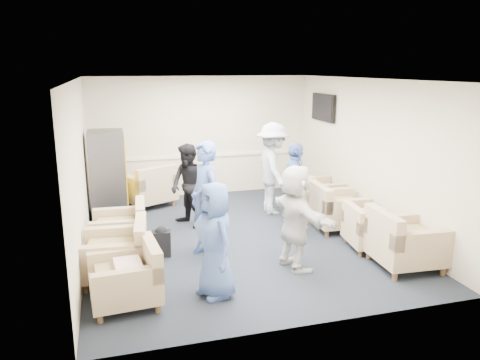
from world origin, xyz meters
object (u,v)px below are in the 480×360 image
object	(u,v)px
armchair_left_far	(123,230)
person_back_left	(189,186)
armchair_right_near	(402,243)
armchair_right_far	(316,194)
person_mid_left	(205,200)
armchair_right_midnear	(369,230)
armchair_right_midfar	(335,210)
armchair_left_near	(129,279)
person_front_right	(296,217)
person_mid_right	(294,188)
armchair_corner	(149,188)
person_front_left	(215,240)
vending_machine	(108,174)
person_back_right	(273,169)
armchair_left_mid	(119,255)

from	to	relation	value
armchair_left_far	person_back_left	size ratio (longest dim) A/B	0.58
armchair_right_near	armchair_right_far	size ratio (longest dim) A/B	1.11
person_mid_left	armchair_right_midnear	bearing A→B (deg)	66.38
armchair_right_midnear	armchair_right_midfar	bearing A→B (deg)	12.21
armchair_left_near	person_front_right	distance (m)	2.48
armchair_right_far	person_mid_left	bearing A→B (deg)	120.53
armchair_right_far	person_mid_right	size ratio (longest dim) A/B	0.55
armchair_corner	person_front_left	size ratio (longest dim) A/B	0.84
armchair_left_far	vending_machine	bearing A→B (deg)	-171.13
armchair_right_near	person_mid_left	xyz separation A→B (m)	(-2.69, 1.24, 0.53)
armchair_right_midfar	person_mid_right	world-z (taller)	person_mid_right
armchair_right_near	armchair_left_far	bearing A→B (deg)	68.82
armchair_left_far	person_front_left	xyz separation A→B (m)	(1.09, -1.90, 0.42)
armchair_right_midfar	vending_machine	world-z (taller)	vending_machine
armchair_corner	person_back_right	bearing A→B (deg)	126.81
armchair_left_near	armchair_left_far	distance (m)	1.83
armchair_left_mid	person_back_left	xyz separation A→B (m)	(1.32, 1.95, 0.42)
person_back_left	person_mid_right	bearing A→B (deg)	38.48
armchair_right_midnear	person_back_right	size ratio (longest dim) A/B	0.47
armchair_right_near	person_front_left	bearing A→B (deg)	95.43
vending_machine	armchair_left_mid	bearing A→B (deg)	-88.26
vending_machine	person_mid_right	size ratio (longest dim) A/B	1.05
armchair_left_near	armchair_right_midnear	size ratio (longest dim) A/B	1.04
armchair_right_midnear	armchair_left_mid	bearing A→B (deg)	97.98
armchair_right_near	armchair_right_far	xyz separation A→B (m)	(-0.02, 2.94, -0.03)
armchair_left_mid	person_front_right	distance (m)	2.55
armchair_right_far	person_back_left	distance (m)	2.73
armchair_right_far	vending_machine	size ratio (longest dim) A/B	0.52
person_front_left	armchair_right_midnear	bearing A→B (deg)	91.04
armchair_left_far	armchair_corner	bearing A→B (deg)	168.85
armchair_right_midfar	armchair_right_far	distance (m)	1.14
armchair_right_midfar	person_front_left	distance (m)	3.31
armchair_corner	armchair_right_midnear	bearing A→B (deg)	106.81
armchair_left_far	person_mid_right	xyz separation A→B (m)	(2.99, 0.09, 0.47)
person_back_left	armchair_right_midfar	bearing A→B (deg)	43.97
armchair_right_far	person_back_left	size ratio (longest dim) A/B	0.57
armchair_left_far	armchair_corner	size ratio (longest dim) A/B	0.71
armchair_right_near	person_back_right	xyz separation A→B (m)	(-0.93, 3.02, 0.55)
armchair_left_mid	person_mid_right	distance (m)	3.31
armchair_right_midfar	person_back_left	size ratio (longest dim) A/B	0.61
armchair_right_midfar	person_front_left	size ratio (longest dim) A/B	0.63
vending_machine	person_mid_right	world-z (taller)	vending_machine
armchair_right_midfar	person_back_right	xyz separation A→B (m)	(-0.77, 1.22, 0.56)
armchair_right_near	armchair_corner	distance (m)	5.34
person_front_left	person_mid_right	distance (m)	2.75
armchair_right_far	person_back_left	xyz separation A→B (m)	(-2.68, -0.26, 0.43)
armchair_corner	person_mid_left	bearing A→B (deg)	75.03
armchair_right_midfar	person_back_right	size ratio (longest dim) A/B	0.52
armchair_right_far	armchair_right_near	bearing A→B (deg)	178.34
armchair_corner	person_mid_left	world-z (taller)	person_mid_left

